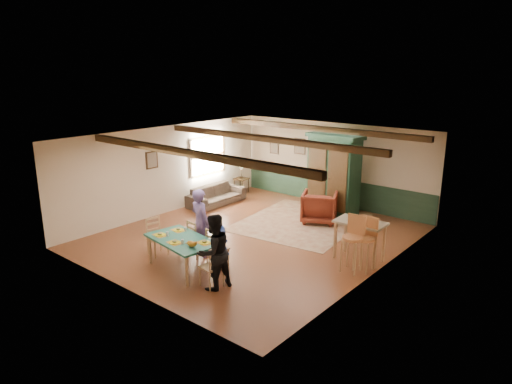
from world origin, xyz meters
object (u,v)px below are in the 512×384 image
Objects in this scene: dining_chair_far_right at (218,247)px; bar_stool_right at (364,245)px; dining_chair_far_left at (198,238)px; person_woman at (214,252)px; dining_chair_end_left at (157,237)px; person_child at (220,245)px; dining_chair_end_right at (211,266)px; sofa at (216,195)px; table_lamp at (241,171)px; end_table at (241,185)px; person_man at (200,223)px; cat at (191,243)px; armoire at (333,175)px; counter_table at (359,241)px; dining_table at (182,254)px; bar_stool_left at (352,245)px; armchair at (319,207)px.

dining_chair_far_right is 0.75× the size of bar_stool_right.
dining_chair_far_left is 1.77m from person_woman.
dining_chair_end_left is 1.68m from person_child.
dining_chair_end_right is 5.97m from sofa.
person_child is 1.94× the size of table_lamp.
dining_chair_far_right is 6.36m from end_table.
person_man is 0.78× the size of sofa.
dining_chair_end_right is 7.37m from end_table.
bar_stool_right is at bearing 153.36° from person_woman.
dining_chair_far_right is at bearing 100.37° from cat.
dining_chair_end_left is at bearing -68.36° from table_lamp.
armoire is (0.75, 4.97, 0.78)m from dining_chair_far_left.
person_woman is at bearing 156.43° from dining_chair_far_left.
person_woman is (0.10, -0.02, 0.34)m from dining_chair_end_right.
person_woman is 6.07m from sofa.
dining_chair_far_left is at bearing -46.17° from dining_chair_end_left.
dining_chair_end_right is at bearing -90.00° from person_woman.
armoire is 2.16× the size of counter_table.
counter_table is (2.80, 3.00, 0.12)m from dining_table.
dining_chair_far_left is at bearing 90.00° from person_man.
person_child is at bearing -174.29° from dining_chair_far_left.
cat is at bearing 139.20° from dining_chair_far_left.
table_lamp is (-2.21, 5.56, 0.34)m from dining_chair_end_left.
bar_stool_left is at bearing 152.16° from dining_chair_end_right.
dining_table is at bearing -88.32° from armoire.
dining_chair_far_left is 0.91× the size of armchair.
person_child reaches higher than end_table.
dining_chair_far_left is at bearing -114.92° from dining_chair_end_right.
dining_table is 1.11m from dining_chair_end_left.
dining_chair_end_right is at bearing -127.29° from bar_stool_right.
armchair is (0.11, 4.06, -0.03)m from person_child.
dining_table is 0.98m from person_man.
cat is 0.14× the size of armoire.
armchair is at bearing -93.36° from dining_chair_far_left.
bar_stool_left reaches higher than armchair.
cat is 3.51m from bar_stool_left.
sofa is (-3.02, 4.16, -0.05)m from dining_table.
counter_table is (3.07, 2.26, 0.02)m from dining_chair_far_left.
bar_stool_right is (1.96, 2.74, -0.18)m from person_woman.
bar_stool_right is (0.35, -0.45, 0.13)m from counter_table.
person_child is (0.01, 0.08, 0.03)m from dining_chair_far_right.
cat is at bearing -125.82° from counter_table.
armoire is 1.24m from armchair.
dining_chair_far_left reaches higher than sofa.
dining_chair_end_left is 1.83× the size of table_lamp.
armoire reaches higher than person_woman.
armchair reaches higher than dining_table.
person_woman reaches higher than dining_table.
person_woman is at bearing 154.13° from person_man.
counter_table is (3.06, 2.18, -0.35)m from person_man.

